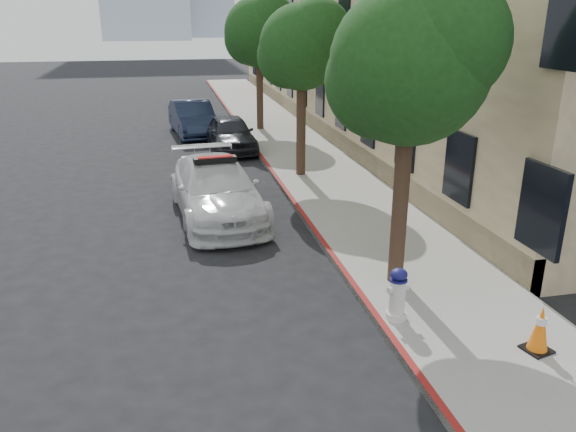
# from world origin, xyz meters

# --- Properties ---
(ground) EXTENTS (120.00, 120.00, 0.00)m
(ground) POSITION_xyz_m (0.00, 0.00, 0.00)
(ground) COLOR black
(ground) RESTS_ON ground
(sidewalk) EXTENTS (3.20, 50.00, 0.15)m
(sidewalk) POSITION_xyz_m (3.60, 10.00, 0.07)
(sidewalk) COLOR gray
(sidewalk) RESTS_ON ground
(curb_strip) EXTENTS (0.12, 50.00, 0.15)m
(curb_strip) POSITION_xyz_m (2.06, 10.00, 0.07)
(curb_strip) COLOR maroon
(curb_strip) RESTS_ON ground
(building) EXTENTS (8.00, 36.00, 10.00)m
(building) POSITION_xyz_m (9.20, 15.00, 5.00)
(building) COLOR tan
(building) RESTS_ON ground
(tree_near) EXTENTS (2.92, 2.82, 5.62)m
(tree_near) POSITION_xyz_m (2.93, -2.01, 4.27)
(tree_near) COLOR black
(tree_near) RESTS_ON sidewalk
(tree_mid) EXTENTS (2.77, 2.64, 5.43)m
(tree_mid) POSITION_xyz_m (2.93, 5.99, 4.16)
(tree_mid) COLOR black
(tree_mid) RESTS_ON sidewalk
(tree_far) EXTENTS (3.10, 3.00, 5.81)m
(tree_far) POSITION_xyz_m (2.93, 13.99, 4.39)
(tree_far) COLOR black
(tree_far) RESTS_ON sidewalk
(police_car) EXTENTS (2.48, 5.27, 1.64)m
(police_car) POSITION_xyz_m (-0.12, 2.87, 0.75)
(police_car) COLOR silver
(police_car) RESTS_ON ground
(parked_car_mid) EXTENTS (1.88, 4.11, 1.37)m
(parked_car_mid) POSITION_xyz_m (1.14, 10.51, 0.68)
(parked_car_mid) COLOR black
(parked_car_mid) RESTS_ON ground
(parked_car_far) EXTENTS (2.12, 4.73, 1.51)m
(parked_car_far) POSITION_xyz_m (-0.14, 13.77, 0.75)
(parked_car_far) COLOR #131B31
(parked_car_far) RESTS_ON ground
(fire_hydrant) EXTENTS (0.39, 0.36, 0.93)m
(fire_hydrant) POSITION_xyz_m (2.35, -3.39, 0.60)
(fire_hydrant) COLOR silver
(fire_hydrant) RESTS_ON sidewalk
(traffic_cone) EXTENTS (0.48, 0.48, 0.76)m
(traffic_cone) POSITION_xyz_m (4.11, -4.77, 0.53)
(traffic_cone) COLOR black
(traffic_cone) RESTS_ON sidewalk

